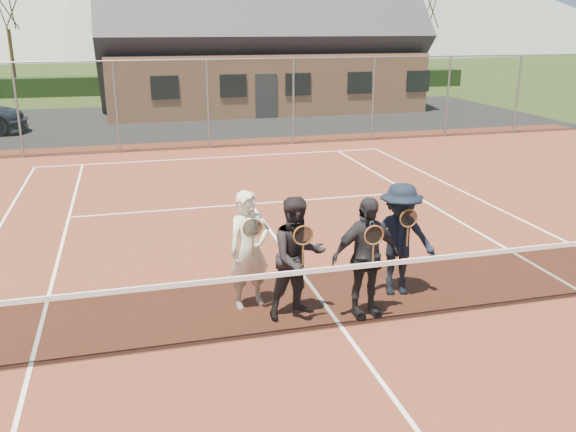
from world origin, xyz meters
name	(u,v)px	position (x,y,z in m)	size (l,w,h in m)	color
ground	(190,121)	(0.00, 20.00, 0.00)	(220.00, 220.00, 0.00)	#2B4317
court_surface	(341,328)	(0.00, 0.00, 0.01)	(30.00, 30.00, 0.02)	#562819
tarmac_carpark	(96,125)	(-4.00, 20.00, 0.01)	(40.00, 12.00, 0.01)	black
hedge_row	(169,84)	(0.00, 32.00, 0.55)	(40.00, 1.20, 1.10)	black
hill_east	(455,7)	(55.00, 95.00, 7.00)	(90.00, 90.00, 14.00)	#516156
court_markings	(341,327)	(0.00, 0.00, 0.02)	(11.03, 23.83, 0.01)	white
tennis_net	(342,294)	(0.00, 0.00, 0.54)	(11.68, 0.08, 1.10)	slate
perimeter_fence	(208,104)	(0.00, 13.50, 1.52)	(30.07, 0.07, 3.02)	slate
clubhouse	(257,27)	(4.00, 24.00, 3.99)	(15.60, 8.20, 7.70)	#9E6B4C
player_a	(249,250)	(-1.10, 1.04, 0.92)	(0.74, 0.58, 1.80)	white
player_b	(298,258)	(-0.49, 0.55, 0.92)	(1.00, 0.85, 1.80)	black
player_c	(365,257)	(0.45, 0.31, 0.92)	(1.10, 0.56, 1.80)	black
player_d	(399,240)	(1.25, 0.89, 0.92)	(1.27, 0.87, 1.80)	black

